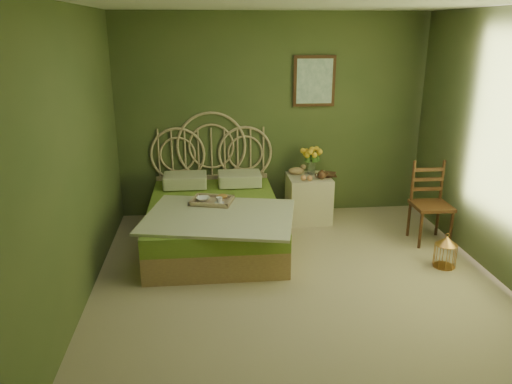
{
  "coord_description": "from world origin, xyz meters",
  "views": [
    {
      "loc": [
        -0.86,
        -4.14,
        2.39
      ],
      "look_at": [
        -0.34,
        1.0,
        0.69
      ],
      "focal_mm": 35.0,
      "sensor_mm": 36.0,
      "label": 1
    }
  ],
  "objects": [
    {
      "name": "birdcage",
      "position": [
        1.59,
        0.39,
        0.16
      ],
      "size": [
        0.22,
        0.22,
        0.34
      ],
      "rotation": [
        0.0,
        0.0,
        -0.01
      ],
      "color": "#B7793A",
      "rests_on": "floor"
    },
    {
      "name": "book_upper",
      "position": [
        0.61,
        1.89,
        0.62
      ],
      "size": [
        0.23,
        0.26,
        0.02
      ],
      "primitive_type": "imported",
      "rotation": [
        0.0,
        0.0,
        -0.46
      ],
      "color": "#472819",
      "rests_on": "nightstand"
    },
    {
      "name": "wall_back",
      "position": [
        0.0,
        2.25,
        1.3
      ],
      "size": [
        4.0,
        0.0,
        4.0
      ],
      "primitive_type": "plane",
      "rotation": [
        1.57,
        0.0,
        0.0
      ],
      "color": "#50592F",
      "rests_on": "floor"
    },
    {
      "name": "ceiling",
      "position": [
        0.0,
        0.0,
        2.6
      ],
      "size": [
        4.5,
        4.5,
        0.0
      ],
      "primitive_type": "plane",
      "rotation": [
        3.14,
        0.0,
        0.0
      ],
      "color": "silver",
      "rests_on": "wall_back"
    },
    {
      "name": "coffee_cup",
      "position": [
        -0.74,
        1.14,
        0.56
      ],
      "size": [
        0.09,
        0.09,
        0.07
      ],
      "primitive_type": "imported",
      "rotation": [
        0.0,
        0.0,
        -0.28
      ],
      "color": "white",
      "rests_on": "bed"
    },
    {
      "name": "bed",
      "position": [
        -0.8,
        1.29,
        0.3
      ],
      "size": [
        1.75,
        2.21,
        1.37
      ],
      "color": "tan",
      "rests_on": "floor"
    },
    {
      "name": "wall_art",
      "position": [
        0.53,
        2.22,
        1.75
      ],
      "size": [
        0.54,
        0.04,
        0.64
      ],
      "color": "#341E0E",
      "rests_on": "wall_back"
    },
    {
      "name": "nightstand",
      "position": [
        0.44,
        1.88,
        0.36
      ],
      "size": [
        0.54,
        0.54,
        1.02
      ],
      "color": "beige",
      "rests_on": "floor"
    },
    {
      "name": "wall_left",
      "position": [
        -2.0,
        0.0,
        1.3
      ],
      "size": [
        0.0,
        4.5,
        4.5
      ],
      "primitive_type": "plane",
      "rotation": [
        1.57,
        0.0,
        1.57
      ],
      "color": "#50592F",
      "rests_on": "floor"
    },
    {
      "name": "book_lower",
      "position": [
        0.61,
        1.89,
        0.6
      ],
      "size": [
        0.17,
        0.23,
        0.02
      ],
      "primitive_type": "imported",
      "rotation": [
        0.0,
        0.0,
        -0.05
      ],
      "color": "#381E0F",
      "rests_on": "nightstand"
    },
    {
      "name": "floor",
      "position": [
        0.0,
        0.0,
        0.0
      ],
      "size": [
        4.5,
        4.5,
        0.0
      ],
      "primitive_type": "plane",
      "color": "tan",
      "rests_on": "ground"
    },
    {
      "name": "chair",
      "position": [
        1.7,
        1.11,
        0.52
      ],
      "size": [
        0.42,
        0.42,
        0.94
      ],
      "rotation": [
        0.0,
        0.0,
        -0.02
      ],
      "color": "#341E0E",
      "rests_on": "floor"
    },
    {
      "name": "cereal_bowl",
      "position": [
        -0.92,
        1.25,
        0.55
      ],
      "size": [
        0.16,
        0.16,
        0.04
      ],
      "primitive_type": "imported",
      "rotation": [
        0.0,
        0.0,
        0.03
      ],
      "color": "white",
      "rests_on": "bed"
    }
  ]
}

